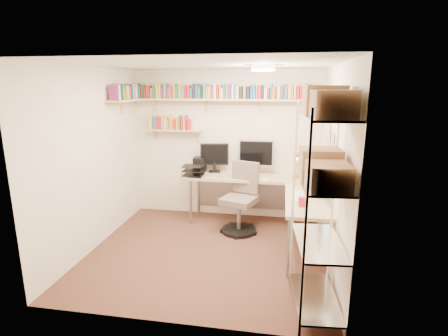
{
  "coord_description": "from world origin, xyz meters",
  "views": [
    {
      "loc": [
        0.97,
        -4.33,
        2.27
      ],
      "look_at": [
        0.15,
        0.55,
        1.08
      ],
      "focal_mm": 28.0,
      "sensor_mm": 36.0,
      "label": 1
    }
  ],
  "objects": [
    {
      "name": "ground",
      "position": [
        0.0,
        0.0,
        0.0
      ],
      "size": [
        3.2,
        3.2,
        0.0
      ],
      "primitive_type": "plane",
      "color": "#45271D",
      "rests_on": "ground"
    },
    {
      "name": "office_chair",
      "position": [
        0.37,
        0.81,
        0.46
      ],
      "size": [
        0.61,
        0.62,
        1.09
      ],
      "rotation": [
        0.0,
        0.0,
        -0.33
      ],
      "color": "black",
      "rests_on": "ground"
    },
    {
      "name": "corner_desk",
      "position": [
        0.6,
        0.95,
        0.79
      ],
      "size": [
        2.3,
        2.08,
        1.38
      ],
      "color": "tan",
      "rests_on": "ground"
    },
    {
      "name": "wire_rack",
      "position": [
        1.36,
        -1.09,
        1.62
      ],
      "size": [
        0.52,
        0.94,
        2.26
      ],
      "rotation": [
        0.0,
        0.0,
        0.09
      ],
      "color": "silver",
      "rests_on": "ground"
    },
    {
      "name": "room_shell",
      "position": [
        0.0,
        0.0,
        1.55
      ],
      "size": [
        3.24,
        3.04,
        2.52
      ],
      "color": "beige",
      "rests_on": "ground"
    },
    {
      "name": "wall_shelves",
      "position": [
        -0.42,
        1.29,
        2.03
      ],
      "size": [
        3.12,
        1.09,
        0.8
      ],
      "color": "tan",
      "rests_on": "ground"
    }
  ]
}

